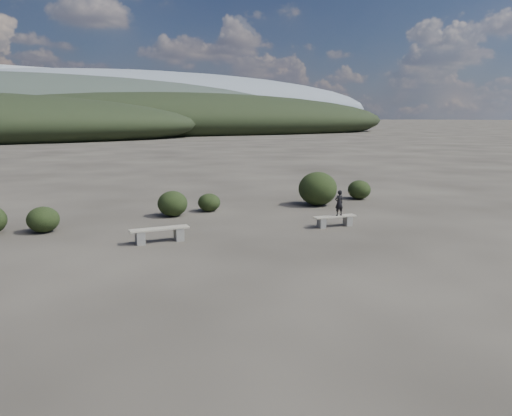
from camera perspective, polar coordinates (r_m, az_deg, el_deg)
ground at (r=14.35m, az=5.85°, el=-6.63°), size 1200.00×1200.00×0.00m
bench_left at (r=17.15m, az=-10.95°, el=-2.89°), size 2.01×0.50×0.50m
bench_right at (r=19.46m, az=8.99°, el=-1.38°), size 1.75×0.55×0.43m
seated_person at (r=19.42m, az=9.48°, el=0.57°), size 0.37×0.25×0.99m
shrub_a at (r=19.88m, az=-23.15°, el=-1.22°), size 1.16×1.16×0.95m
shrub_b at (r=21.51m, az=-9.51°, el=0.49°), size 1.27×1.27×1.09m
shrub_c at (r=22.44m, az=-5.38°, el=0.64°), size 1.01×1.01×0.81m
shrub_d at (r=24.01m, az=7.07°, el=2.21°), size 1.84×1.84×1.61m
shrub_e at (r=26.24m, az=11.72°, el=2.07°), size 1.17×1.17×0.98m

